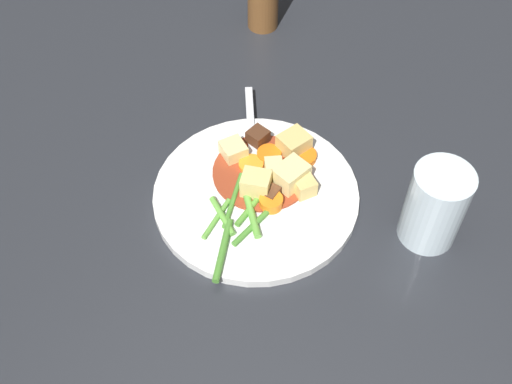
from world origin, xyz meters
TOP-DOWN VIEW (x-y plane):
  - ground_plane at (0.00, 0.00)m, footprint 3.00×3.00m
  - dinner_plate at (0.00, 0.00)m, footprint 0.25×0.25m
  - stew_sauce at (0.03, 0.01)m, footprint 0.12×0.12m
  - carrot_slice_0 at (0.03, 0.02)m, footprint 0.04×0.04m
  - carrot_slice_1 at (0.08, -0.03)m, footprint 0.05×0.05m
  - carrot_slice_2 at (-0.01, -0.03)m, footprint 0.04×0.04m
  - carrot_slice_3 at (0.06, 0.01)m, footprint 0.04×0.04m
  - potato_chunk_0 at (-0.00, 0.00)m, footprint 0.04×0.04m
  - potato_chunk_1 at (0.03, -0.01)m, footprint 0.03×0.03m
  - potato_chunk_2 at (0.08, -0.01)m, footprint 0.05×0.04m
  - potato_chunk_3 at (0.03, -0.03)m, footprint 0.05×0.04m
  - potato_chunk_4 at (0.03, -0.05)m, footprint 0.04×0.04m
  - potato_chunk_5 at (0.04, 0.05)m, footprint 0.04×0.04m
  - meat_chunk_0 at (0.07, 0.03)m, footprint 0.03×0.03m
  - meat_chunk_1 at (0.00, -0.02)m, footprint 0.02×0.02m
  - green_bean_0 at (-0.04, -0.02)m, footprint 0.08×0.02m
  - green_bean_1 at (-0.05, 0.02)m, footprint 0.04×0.05m
  - green_bean_2 at (-0.04, -0.01)m, footprint 0.05×0.05m
  - green_bean_3 at (-0.09, -0.01)m, footprint 0.08×0.03m
  - green_bean_4 at (-0.06, 0.02)m, footprint 0.06×0.01m
  - green_bean_5 at (-0.02, -0.01)m, footprint 0.07×0.01m
  - green_bean_6 at (-0.03, 0.02)m, footprint 0.08×0.03m
  - fork at (0.08, 0.05)m, footprint 0.16×0.10m
  - water_glass at (0.04, -0.20)m, footprint 0.07×0.07m

SIDE VIEW (x-z plane):
  - ground_plane at x=0.00m, z-range 0.00..0.00m
  - dinner_plate at x=0.00m, z-range 0.00..0.01m
  - stew_sauce at x=0.03m, z-range 0.01..0.02m
  - fork at x=0.08m, z-range 0.01..0.02m
  - green_bean_4 at x=-0.06m, z-range 0.01..0.02m
  - green_bean_6 at x=-0.03m, z-range 0.01..0.02m
  - green_bean_0 at x=-0.04m, z-range 0.01..0.02m
  - green_bean_5 at x=-0.02m, z-range 0.01..0.02m
  - green_bean_1 at x=-0.05m, z-range 0.01..0.02m
  - carrot_slice_0 at x=0.03m, z-range 0.01..0.02m
  - green_bean_3 at x=-0.09m, z-range 0.01..0.02m
  - carrot_slice_1 at x=0.08m, z-range 0.01..0.02m
  - green_bean_2 at x=-0.04m, z-range 0.01..0.02m
  - carrot_slice_3 at x=0.06m, z-range 0.01..0.02m
  - carrot_slice_2 at x=-0.01m, z-range 0.01..0.03m
  - meat_chunk_1 at x=0.00m, z-range 0.01..0.03m
  - meat_chunk_0 at x=0.07m, z-range 0.01..0.03m
  - potato_chunk_5 at x=0.04m, z-range 0.01..0.03m
  - potato_chunk_4 at x=0.03m, z-range 0.01..0.03m
  - potato_chunk_1 at x=0.03m, z-range 0.01..0.04m
  - potato_chunk_2 at x=0.08m, z-range 0.01..0.04m
  - potato_chunk_3 at x=0.03m, z-range 0.01..0.04m
  - potato_chunk_0 at x=0.00m, z-range 0.01..0.04m
  - water_glass at x=0.04m, z-range 0.00..0.10m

